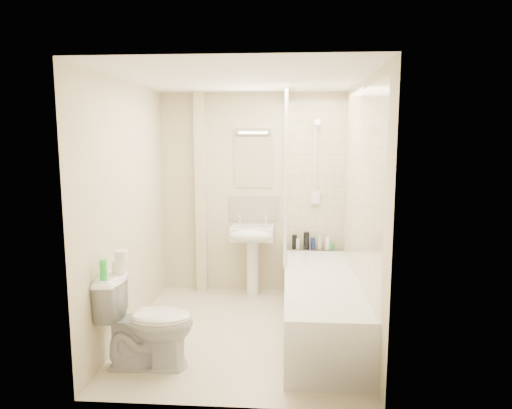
{
  "coord_description": "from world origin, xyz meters",
  "views": [
    {
      "loc": [
        0.41,
        -4.19,
        1.89
      ],
      "look_at": [
        0.11,
        0.2,
        1.23
      ],
      "focal_mm": 32.0,
      "sensor_mm": 36.0,
      "label": 1
    }
  ],
  "objects": [
    {
      "name": "bottle_white_a",
      "position": [
        0.55,
        1.16,
        0.61
      ],
      "size": [
        0.06,
        0.06,
        0.13
      ],
      "primitive_type": "cylinder",
      "color": "silver",
      "rests_on": "bathtub"
    },
    {
      "name": "ceiling",
      "position": [
        0.0,
        0.0,
        2.4
      ],
      "size": [
        2.2,
        2.5,
        0.02
      ],
      "primitive_type": "cube",
      "color": "white",
      "rests_on": "wall_back"
    },
    {
      "name": "wall_back",
      "position": [
        0.0,
        1.25,
        1.2
      ],
      "size": [
        2.2,
        0.02,
        2.4
      ],
      "primitive_type": "cube",
      "color": "beige",
      "rests_on": "ground"
    },
    {
      "name": "strip_light",
      "position": [
        0.01,
        1.22,
        1.95
      ],
      "size": [
        0.42,
        0.07,
        0.07
      ],
      "primitive_type": "cube",
      "color": "silver",
      "rests_on": "wall_back"
    },
    {
      "name": "bottle_blue",
      "position": [
        0.73,
        1.16,
        0.62
      ],
      "size": [
        0.06,
        0.06,
        0.14
      ],
      "primitive_type": "cylinder",
      "color": "navy",
      "rests_on": "bathtub"
    },
    {
      "name": "bottle_white_b",
      "position": [
        0.91,
        1.16,
        0.62
      ],
      "size": [
        0.06,
        0.06,
        0.15
      ],
      "primitive_type": "cylinder",
      "color": "white",
      "rests_on": "bathtub"
    },
    {
      "name": "bottle_black_a",
      "position": [
        0.51,
        1.16,
        0.64
      ],
      "size": [
        0.06,
        0.06,
        0.17
      ],
      "primitive_type": "cylinder",
      "color": "black",
      "rests_on": "bathtub"
    },
    {
      "name": "tile_right",
      "position": [
        1.09,
        0.02,
        1.42
      ],
      "size": [
        0.01,
        2.1,
        1.75
      ],
      "primitive_type": "cube",
      "color": "beige",
      "rests_on": "wall_right"
    },
    {
      "name": "green_bottle",
      "position": [
        -1.02,
        -0.82,
        0.85
      ],
      "size": [
        0.06,
        0.06,
        0.17
      ],
      "primitive_type": "cylinder",
      "color": "green",
      "rests_on": "toilet"
    },
    {
      "name": "bottle_cream",
      "position": [
        0.81,
        1.16,
        0.63
      ],
      "size": [
        0.05,
        0.05,
        0.16
      ],
      "primitive_type": "cylinder",
      "color": "beige",
      "rests_on": "bathtub"
    },
    {
      "name": "shower_screen",
      "position": [
        0.4,
        0.8,
        1.45
      ],
      "size": [
        0.04,
        0.92,
        1.8
      ],
      "color": "white",
      "rests_on": "bathtub"
    },
    {
      "name": "bottle_black_b",
      "position": [
        0.65,
        1.16,
        0.65
      ],
      "size": [
        0.07,
        0.07,
        0.2
      ],
      "primitive_type": "cylinder",
      "color": "black",
      "rests_on": "bathtub"
    },
    {
      "name": "splashback",
      "position": [
        0.01,
        1.24,
        1.03
      ],
      "size": [
        0.6,
        0.02,
        0.3
      ],
      "primitive_type": "cube",
      "color": "beige",
      "rests_on": "wall_back"
    },
    {
      "name": "pipe_boxing",
      "position": [
        -0.62,
        1.19,
        1.2
      ],
      "size": [
        0.12,
        0.12,
        2.4
      ],
      "primitive_type": "cube",
      "color": "beige",
      "rests_on": "ground"
    },
    {
      "name": "bottle_green",
      "position": [
        0.94,
        1.16,
        0.59
      ],
      "size": [
        0.06,
        0.06,
        0.08
      ],
      "primitive_type": "cylinder",
      "color": "green",
      "rests_on": "bathtub"
    },
    {
      "name": "toilet_roll_lower",
      "position": [
        -0.97,
        -0.62,
        0.82
      ],
      "size": [
        0.11,
        0.11,
        0.11
      ],
      "primitive_type": "cylinder",
      "color": "white",
      "rests_on": "toilet"
    },
    {
      "name": "pedestal_sink",
      "position": [
        0.01,
        1.01,
        0.67
      ],
      "size": [
        0.5,
        0.47,
        0.96
      ],
      "color": "white",
      "rests_on": "ground"
    },
    {
      "name": "bathtub",
      "position": [
        0.75,
        0.02,
        0.29
      ],
      "size": [
        0.7,
        2.1,
        0.55
      ],
      "color": "white",
      "rests_on": "ground"
    },
    {
      "name": "shower_fixture",
      "position": [
        0.75,
        1.19,
        1.55
      ],
      "size": [
        0.1,
        0.16,
        0.99
      ],
      "color": "white",
      "rests_on": "wall_back"
    },
    {
      "name": "toilet",
      "position": [
        -0.72,
        -0.71,
        0.38
      ],
      "size": [
        0.46,
        0.77,
        0.77
      ],
      "primitive_type": "imported",
      "rotation": [
        0.0,
        0.0,
        1.59
      ],
      "color": "white",
      "rests_on": "ground"
    },
    {
      "name": "wall_left",
      "position": [
        -1.1,
        0.0,
        1.2
      ],
      "size": [
        0.02,
        2.5,
        2.4
      ],
      "primitive_type": "cube",
      "color": "beige",
      "rests_on": "ground"
    },
    {
      "name": "tile_back",
      "position": [
        0.75,
        1.24,
        1.42
      ],
      "size": [
        0.7,
        0.01,
        1.75
      ],
      "primitive_type": "cube",
      "color": "beige",
      "rests_on": "wall_back"
    },
    {
      "name": "floor",
      "position": [
        0.0,
        0.0,
        0.0
      ],
      "size": [
        2.5,
        2.5,
        0.0
      ],
      "primitive_type": "plane",
      "color": "beige",
      "rests_on": "ground"
    },
    {
      "name": "toilet_roll_upper",
      "position": [
        -0.94,
        -0.64,
        0.92
      ],
      "size": [
        0.11,
        0.11,
        0.09
      ],
      "primitive_type": "cylinder",
      "color": "white",
      "rests_on": "toilet_roll_lower"
    },
    {
      "name": "wall_right",
      "position": [
        1.1,
        0.0,
        1.2
      ],
      "size": [
        0.02,
        2.5,
        2.4
      ],
      "primitive_type": "cube",
      "color": "beige",
      "rests_on": "ground"
    },
    {
      "name": "mirror",
      "position": [
        0.01,
        1.24,
        1.58
      ],
      "size": [
        0.46,
        0.01,
        0.6
      ],
      "primitive_type": "cube",
      "color": "white",
      "rests_on": "wall_back"
    }
  ]
}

